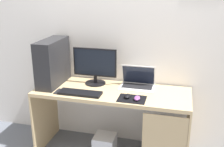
% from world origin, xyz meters
% --- Properties ---
extents(wall_back, '(4.00, 0.05, 2.60)m').
position_xyz_m(wall_back, '(0.00, 0.33, 1.30)').
color(wall_back, silver).
rests_on(wall_back, ground_plane).
extents(desk, '(1.56, 0.58, 0.73)m').
position_xyz_m(desk, '(0.02, -0.01, 0.59)').
color(desk, tan).
rests_on(desk, ground_plane).
extents(pc_tower, '(0.18, 0.49, 0.48)m').
position_xyz_m(pc_tower, '(-0.65, 0.03, 0.97)').
color(pc_tower, '#232326').
rests_on(pc_tower, desk).
extents(monitor, '(0.47, 0.22, 0.39)m').
position_xyz_m(monitor, '(-0.22, 0.14, 0.93)').
color(monitor, black).
rests_on(monitor, desk).
extents(laptop, '(0.35, 0.23, 0.23)m').
position_xyz_m(laptop, '(0.23, 0.15, 0.78)').
color(laptop, white).
rests_on(laptop, desk).
extents(keyboard, '(0.42, 0.14, 0.02)m').
position_xyz_m(keyboard, '(-0.28, -0.17, 0.74)').
color(keyboard, black).
rests_on(keyboard, desk).
extents(mousepad, '(0.26, 0.20, 0.00)m').
position_xyz_m(mousepad, '(0.23, -0.16, 0.73)').
color(mousepad, black).
rests_on(mousepad, desk).
extents(mouse_left, '(0.06, 0.10, 0.03)m').
position_xyz_m(mouse_left, '(0.19, -0.15, 0.75)').
color(mouse_left, black).
rests_on(mouse_left, mousepad).
extents(mouse_right, '(0.06, 0.10, 0.03)m').
position_xyz_m(mouse_right, '(0.28, -0.18, 0.75)').
color(mouse_right, '#8C4C99').
rests_on(mouse_right, mousepad).
extents(cell_phone, '(0.07, 0.13, 0.01)m').
position_xyz_m(cell_phone, '(-0.50, -0.17, 0.73)').
color(cell_phone, '#232326').
rests_on(cell_phone, desk).
extents(subwoofer, '(0.22, 0.22, 0.22)m').
position_xyz_m(subwoofer, '(-0.07, -0.05, 0.11)').
color(subwoofer, silver).
rests_on(subwoofer, ground_plane).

